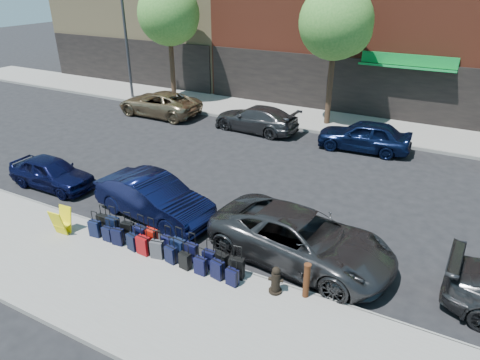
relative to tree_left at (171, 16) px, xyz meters
The scene contains 39 objects.
ground 14.72m from the tree_left, 43.94° to the right, with size 120.00×120.00×0.00m, color black.
sidewalk_near 19.54m from the tree_left, 58.36° to the right, with size 60.00×4.00×0.15m, color gray.
sidewalk_far 11.22m from the tree_left, ahead, with size 60.00×4.00×0.15m, color gray.
curb_near 17.92m from the tree_left, 54.81° to the right, with size 60.00×0.08×0.15m, color gray.
curb_far 11.31m from the tree_left, ahead, with size 60.00×0.08×0.15m, color gray.
tree_left is the anchor object (origin of this frame).
tree_center 10.50m from the tree_left, ahead, with size 3.80×3.80×7.27m.
streetlight 3.11m from the tree_left, 166.61° to the right, with size 2.59×0.18×8.00m.
suitcase_front_0 16.79m from the tree_left, 62.84° to the right, with size 0.40×0.24×0.92m.
suitcase_front_1 17.03m from the tree_left, 61.46° to the right, with size 0.43×0.26×1.02m.
suitcase_front_2 17.28m from the tree_left, 59.60° to the right, with size 0.43×0.28×0.96m.
suitcase_front_3 17.59m from the tree_left, 58.04° to the right, with size 0.45×0.28×1.04m.
suitcase_front_4 17.72m from the tree_left, 56.95° to the right, with size 0.42×0.25×0.99m.
suitcase_front_5 18.11m from the tree_left, 55.21° to the right, with size 0.40×0.24×0.92m.
suitcase_front_6 18.38m from the tree_left, 54.15° to the right, with size 0.45×0.27×1.02m.
suitcase_front_7 18.58m from the tree_left, 52.95° to the right, with size 0.40×0.23×0.93m.
suitcase_front_8 18.99m from the tree_left, 51.43° to the right, with size 0.38×0.21×0.92m.
suitcase_front_9 19.19m from the tree_left, 50.44° to the right, with size 0.42×0.29×0.94m.
suitcase_front_10 19.54m from the tree_left, 49.34° to the right, with size 0.44×0.29×1.00m.
suitcase_back_0 17.11m from the tree_left, 63.43° to the right, with size 0.39×0.25×0.88m.
suitcase_back_1 17.36m from the tree_left, 61.77° to the right, with size 0.33×0.19×0.77m.
suitcase_back_2 17.55m from the tree_left, 60.50° to the right, with size 0.39×0.25×0.87m.
suitcase_back_3 17.85m from the tree_left, 58.77° to the right, with size 0.39×0.27×0.85m.
suitcase_back_4 18.07m from the tree_left, 57.58° to the right, with size 0.41×0.26×0.95m.
suitcase_back_5 18.29m from the tree_left, 56.18° to the right, with size 0.42×0.29×0.91m.
suitcase_back_6 18.57m from the tree_left, 54.86° to the right, with size 0.38×0.26×0.84m.
suitcase_back_7 18.90m from the tree_left, 53.59° to the right, with size 0.36×0.24×0.81m.
suitcase_back_8 19.21m from the tree_left, 52.28° to the right, with size 0.36×0.21×0.83m.
suitcase_back_9 19.46m from the tree_left, 50.93° to the right, with size 0.40×0.28×0.88m.
suitcase_back_10 19.82m from the tree_left, 49.89° to the right, with size 0.36×0.24×0.80m.
fire_hydrant 20.34m from the tree_left, 46.81° to the right, with size 0.41×0.36×0.79m.
bollard 20.67m from the tree_left, 44.81° to the right, with size 0.19×0.19×1.02m.
display_rack 16.95m from the tree_left, 67.36° to the right, with size 0.52×0.57×0.88m.
car_near_0 13.81m from the tree_left, 76.61° to the right, with size 1.49×3.70×1.26m, color #0C1037.
car_near_1 15.68m from the tree_left, 57.21° to the right, with size 1.59×4.57×1.50m, color #0C1135.
car_near_2 19.04m from the tree_left, 42.94° to the right, with size 2.55×5.52×1.53m, color #373739.
car_far_0 5.54m from the tree_left, 74.04° to the right, with size 2.37×5.15×1.43m, color #937B5A.
car_far_1 9.02m from the tree_left, 20.42° to the right, with size 1.92×4.72×1.37m, color #38383A.
car_far_2 14.14m from the tree_left, 12.07° to the right, with size 1.76×4.37×1.49m, color #0C1638.
Camera 1 is at (7.00, -13.22, 7.80)m, focal length 32.00 mm.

